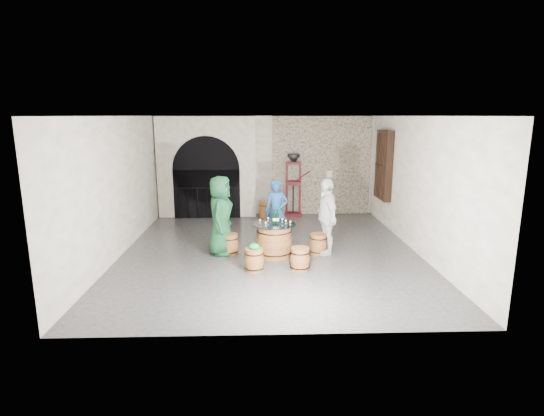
{
  "coord_description": "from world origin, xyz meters",
  "views": [
    {
      "loc": [
        -0.27,
        -9.79,
        3.21
      ],
      "look_at": [
        0.05,
        0.09,
        1.05
      ],
      "focal_mm": 28.0,
      "sensor_mm": 36.0,
      "label": 1
    }
  ],
  "objects_px": {
    "corking_press": "(293,180)",
    "barrel_stool_left": "(230,244)",
    "barrel_stool_near_left": "(254,260)",
    "person_white": "(326,216)",
    "side_barrel": "(266,211)",
    "wine_bottle_right": "(277,217)",
    "wine_bottle_left": "(274,218)",
    "person_green": "(221,215)",
    "person_blue": "(276,212)",
    "barrel_stool_right": "(318,244)",
    "barrel_table": "(274,240)",
    "barrel_stool_near_right": "(300,259)",
    "wine_bottle_center": "(277,218)",
    "barrel_stool_far": "(276,234)"
  },
  "relations": [
    {
      "from": "person_green",
      "to": "person_white",
      "type": "height_order",
      "value": "person_green"
    },
    {
      "from": "barrel_stool_left",
      "to": "wine_bottle_center",
      "type": "xyz_separation_m",
      "value": [
        1.12,
        -0.17,
        0.66
      ]
    },
    {
      "from": "barrel_stool_near_left",
      "to": "person_white",
      "type": "distance_m",
      "value": 2.12
    },
    {
      "from": "person_blue",
      "to": "corking_press",
      "type": "bearing_deg",
      "value": 83.87
    },
    {
      "from": "barrel_stool_left",
      "to": "barrel_stool_near_left",
      "type": "xyz_separation_m",
      "value": [
        0.59,
        -1.13,
        0.0
      ]
    },
    {
      "from": "side_barrel",
      "to": "corking_press",
      "type": "xyz_separation_m",
      "value": [
        0.9,
        0.65,
        0.86
      ]
    },
    {
      "from": "person_green",
      "to": "person_blue",
      "type": "bearing_deg",
      "value": -49.13
    },
    {
      "from": "barrel_stool_far",
      "to": "wine_bottle_left",
      "type": "distance_m",
      "value": 1.23
    },
    {
      "from": "barrel_stool_far",
      "to": "barrel_stool_near_left",
      "type": "relative_size",
      "value": 1.0
    },
    {
      "from": "person_green",
      "to": "person_white",
      "type": "bearing_deg",
      "value": -83.77
    },
    {
      "from": "wine_bottle_left",
      "to": "barrel_table",
      "type": "bearing_deg",
      "value": -93.4
    },
    {
      "from": "barrel_table",
      "to": "corking_press",
      "type": "xyz_separation_m",
      "value": [
        0.77,
        4.04,
        0.79
      ]
    },
    {
      "from": "wine_bottle_center",
      "to": "corking_press",
      "type": "bearing_deg",
      "value": 80.11
    },
    {
      "from": "person_green",
      "to": "corking_press",
      "type": "xyz_separation_m",
      "value": [
        2.02,
        3.83,
        0.24
      ]
    },
    {
      "from": "barrel_stool_left",
      "to": "barrel_stool_near_right",
      "type": "distance_m",
      "value": 1.91
    },
    {
      "from": "barrel_stool_right",
      "to": "person_blue",
      "type": "relative_size",
      "value": 0.3
    },
    {
      "from": "wine_bottle_left",
      "to": "side_barrel",
      "type": "height_order",
      "value": "wine_bottle_left"
    },
    {
      "from": "wine_bottle_center",
      "to": "wine_bottle_left",
      "type": "bearing_deg",
      "value": 165.31
    },
    {
      "from": "corking_press",
      "to": "barrel_stool_left",
      "type": "bearing_deg",
      "value": -109.58
    },
    {
      "from": "wine_bottle_right",
      "to": "barrel_stool_left",
      "type": "bearing_deg",
      "value": 177.36
    },
    {
      "from": "barrel_stool_right",
      "to": "wine_bottle_right",
      "type": "distance_m",
      "value": 1.18
    },
    {
      "from": "barrel_stool_right",
      "to": "wine_bottle_center",
      "type": "distance_m",
      "value": 1.19
    },
    {
      "from": "wine_bottle_right",
      "to": "side_barrel",
      "type": "height_order",
      "value": "wine_bottle_right"
    },
    {
      "from": "person_white",
      "to": "side_barrel",
      "type": "bearing_deg",
      "value": -167.46
    },
    {
      "from": "barrel_stool_left",
      "to": "barrel_stool_near_right",
      "type": "xyz_separation_m",
      "value": [
        1.56,
        -1.1,
        0.0
      ]
    },
    {
      "from": "corking_press",
      "to": "person_blue",
      "type": "bearing_deg",
      "value": -97.3
    },
    {
      "from": "wine_bottle_right",
      "to": "side_barrel",
      "type": "xyz_separation_m",
      "value": [
        -0.21,
        3.26,
        -0.59
      ]
    },
    {
      "from": "barrel_stool_left",
      "to": "barrel_stool_near_left",
      "type": "height_order",
      "value": "same"
    },
    {
      "from": "person_white",
      "to": "barrel_stool_left",
      "type": "bearing_deg",
      "value": -100.88
    },
    {
      "from": "person_green",
      "to": "wine_bottle_left",
      "type": "height_order",
      "value": "person_green"
    },
    {
      "from": "person_white",
      "to": "side_barrel",
      "type": "height_order",
      "value": "person_white"
    },
    {
      "from": "wine_bottle_left",
      "to": "corking_press",
      "type": "bearing_deg",
      "value": 79.11
    },
    {
      "from": "barrel_stool_right",
      "to": "person_blue",
      "type": "xyz_separation_m",
      "value": [
        -0.96,
        0.96,
        0.57
      ]
    },
    {
      "from": "person_green",
      "to": "person_white",
      "type": "distance_m",
      "value": 2.47
    },
    {
      "from": "barrel_stool_near_left",
      "to": "wine_bottle_right",
      "type": "height_order",
      "value": "wine_bottle_right"
    },
    {
      "from": "barrel_stool_left",
      "to": "wine_bottle_left",
      "type": "height_order",
      "value": "wine_bottle_left"
    },
    {
      "from": "barrel_stool_right",
      "to": "corking_press",
      "type": "xyz_separation_m",
      "value": [
        -0.28,
        3.91,
        0.93
      ]
    },
    {
      "from": "barrel_stool_near_left",
      "to": "barrel_stool_left",
      "type": "bearing_deg",
      "value": 117.42
    },
    {
      "from": "barrel_stool_near_right",
      "to": "barrel_stool_left",
      "type": "bearing_deg",
      "value": 144.71
    },
    {
      "from": "barrel_stool_near_right",
      "to": "person_green",
      "type": "height_order",
      "value": "person_green"
    },
    {
      "from": "barrel_stool_right",
      "to": "barrel_table",
      "type": "bearing_deg",
      "value": -173.21
    },
    {
      "from": "barrel_stool_far",
      "to": "person_white",
      "type": "xyz_separation_m",
      "value": [
        1.13,
        -0.91,
        0.66
      ]
    },
    {
      "from": "barrel_table",
      "to": "wine_bottle_left",
      "type": "bearing_deg",
      "value": 86.6
    },
    {
      "from": "barrel_stool_near_left",
      "to": "person_green",
      "type": "bearing_deg",
      "value": 124.05
    },
    {
      "from": "side_barrel",
      "to": "barrel_stool_near_left",
      "type": "bearing_deg",
      "value": -94.36
    },
    {
      "from": "barrel_stool_far",
      "to": "person_green",
      "type": "height_order",
      "value": "person_green"
    },
    {
      "from": "barrel_stool_near_right",
      "to": "person_green",
      "type": "bearing_deg",
      "value": 147.12
    },
    {
      "from": "barrel_stool_near_left",
      "to": "wine_bottle_right",
      "type": "bearing_deg",
      "value": 63.57
    },
    {
      "from": "barrel_stool_near_left",
      "to": "barrel_stool_near_right",
      "type": "bearing_deg",
      "value": 1.72
    },
    {
      "from": "barrel_stool_left",
      "to": "wine_bottle_center",
      "type": "height_order",
      "value": "wine_bottle_center"
    }
  ]
}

